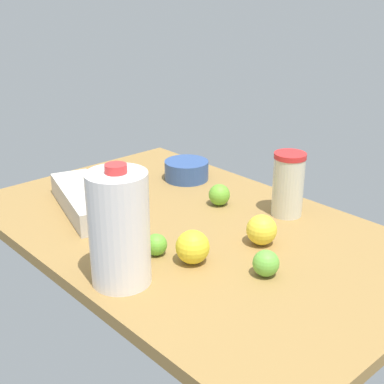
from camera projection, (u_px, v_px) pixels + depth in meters
The scene contains 10 objects.
countertop at pixel (192, 232), 140.74cm from camera, with size 120.00×76.00×3.00cm, color olive.
milk_jug at pixel (119, 229), 110.93cm from camera, with size 12.84×12.84×26.70cm.
egg_carton at pixel (84, 200), 149.09cm from camera, with size 33.69×10.99×6.23cm, color beige.
mixing_bowl at pixel (187, 170), 172.05cm from camera, with size 14.13×14.13×6.14cm, color #314F8D.
tumbler_cup at pixel (288, 184), 144.50cm from camera, with size 8.65×8.65×17.74cm.
lime_near_front at pixel (219, 195), 152.81cm from camera, with size 6.15×6.15×6.15cm, color #67AE30.
lemon_by_jug at pixel (262, 230), 130.27cm from camera, with size 7.54×7.54×7.54cm, color yellow.
lime_beside_bowl at pixel (156, 245), 125.58cm from camera, with size 5.21×5.21×5.21cm, color #62B132.
lime_far_back at pixel (266, 263), 116.78cm from camera, with size 5.93×5.93×5.93cm, color #66B33D.
lemon_loose at pixel (193, 247), 121.71cm from camera, with size 7.87×7.87×7.87cm, color yellow.
Camera 1 is at (-93.36, 85.12, 64.44)cm, focal length 50.00 mm.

